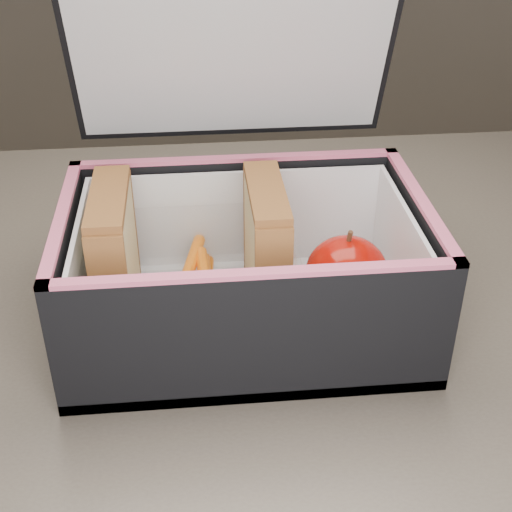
{
  "coord_description": "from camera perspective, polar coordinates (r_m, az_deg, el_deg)",
  "views": [
    {
      "loc": [
        -0.07,
        -0.51,
        1.14
      ],
      "look_at": [
        -0.02,
        0.0,
        0.81
      ],
      "focal_mm": 50.0,
      "sensor_mm": 36.0,
      "label": 1
    }
  ],
  "objects": [
    {
      "name": "kitchen_table",
      "position": [
        0.71,
        2.02,
        -10.66
      ],
      "size": [
        1.2,
        0.8,
        0.75
      ],
      "color": "#62574B",
      "rests_on": "ground"
    },
    {
      "name": "lunch_bag",
      "position": [
        0.61,
        -0.89,
        -0.23
      ],
      "size": [
        0.3,
        0.27,
        0.3
      ],
      "color": "black",
      "rests_on": "kitchen_table"
    },
    {
      "name": "plastic_tub",
      "position": [
        0.61,
        -5.09,
        -1.66
      ],
      "size": [
        0.17,
        0.12,
        0.07
      ],
      "primitive_type": null,
      "color": "white",
      "rests_on": "lunch_bag"
    },
    {
      "name": "sandwich_left",
      "position": [
        0.61,
        -11.22,
        -0.01
      ],
      "size": [
        0.03,
        0.11,
        0.12
      ],
      "color": "beige",
      "rests_on": "plastic_tub"
    },
    {
      "name": "sandwich_right",
      "position": [
        0.6,
        0.82,
        0.58
      ],
      "size": [
        0.03,
        0.1,
        0.12
      ],
      "color": "beige",
      "rests_on": "plastic_tub"
    },
    {
      "name": "carrot_sticks",
      "position": [
        0.63,
        -4.54,
        -2.73
      ],
      "size": [
        0.04,
        0.14,
        0.03
      ],
      "color": "#DD5B1C",
      "rests_on": "plastic_tub"
    },
    {
      "name": "paper_napkin",
      "position": [
        0.64,
        7.37,
        -3.74
      ],
      "size": [
        0.1,
        0.1,
        0.01
      ],
      "primitive_type": "cube",
      "rotation": [
        0.0,
        0.0,
        -0.44
      ],
      "color": "white",
      "rests_on": "lunch_bag"
    },
    {
      "name": "red_apple",
      "position": [
        0.61,
        7.26,
        -1.41
      ],
      "size": [
        0.09,
        0.09,
        0.08
      ],
      "rotation": [
        0.0,
        0.0,
        0.32
      ],
      "color": "#9A0000",
      "rests_on": "paper_napkin"
    }
  ]
}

